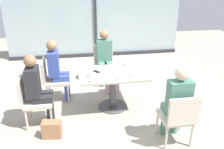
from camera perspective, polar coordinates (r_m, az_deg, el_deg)
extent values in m
plane|color=#A89E8E|center=(4.77, 0.20, -7.67)|extent=(12.00, 12.00, 0.00)
cube|color=#A4B7BC|center=(7.35, -4.05, 14.54)|extent=(5.23, 0.03, 2.70)
cube|color=#2D2D33|center=(7.32, -4.03, 14.50)|extent=(0.08, 0.06, 2.70)
cube|color=#2D2D33|center=(7.63, -3.76, 4.80)|extent=(5.23, 0.10, 0.10)
cube|color=#BCB29E|center=(4.45, 0.21, 0.24)|extent=(1.26, 0.86, 0.04)
cylinder|color=#4C4C51|center=(4.60, 0.20, -3.96)|extent=(0.14, 0.14, 0.69)
cylinder|color=#4C4C51|center=(4.76, 0.20, -7.55)|extent=(0.56, 0.56, 0.02)
cube|color=beige|center=(4.28, -17.03, -6.19)|extent=(0.46, 0.46, 0.06)
cube|color=beige|center=(4.22, -20.77, -3.49)|extent=(0.05, 0.46, 0.42)
cylinder|color=beige|center=(4.19, -14.24, -10.07)|extent=(0.04, 0.04, 0.39)
cylinder|color=beige|center=(4.53, -13.90, -7.32)|extent=(0.04, 0.04, 0.39)
cylinder|color=beige|center=(4.26, -19.68, -10.27)|extent=(0.04, 0.04, 0.39)
cylinder|color=beige|center=(4.59, -18.91, -7.55)|extent=(0.04, 0.04, 0.39)
cube|color=beige|center=(5.60, -1.73, 1.96)|extent=(0.46, 0.46, 0.06)
cube|color=beige|center=(5.75, -2.09, 5.08)|extent=(0.46, 0.05, 0.42)
cylinder|color=beige|center=(5.48, -3.49, -1.10)|extent=(0.04, 0.04, 0.39)
cylinder|color=beige|center=(5.53, 0.63, -0.83)|extent=(0.04, 0.04, 0.39)
cylinder|color=beige|center=(5.85, -3.91, 0.48)|extent=(0.04, 0.04, 0.39)
cylinder|color=beige|center=(5.90, -0.04, 0.73)|extent=(0.04, 0.04, 0.39)
cube|color=beige|center=(4.97, -12.79, -1.47)|extent=(0.46, 0.46, 0.06)
cube|color=beige|center=(4.90, -15.95, 0.90)|extent=(0.05, 0.46, 0.42)
cylinder|color=beige|center=(4.88, -10.32, -4.70)|extent=(0.04, 0.04, 0.39)
cylinder|color=beige|center=(5.24, -10.31, -2.68)|extent=(0.04, 0.04, 0.39)
cylinder|color=beige|center=(4.91, -15.00, -4.97)|extent=(0.04, 0.04, 0.39)
cylinder|color=beige|center=(5.27, -14.66, -2.94)|extent=(0.04, 0.04, 0.39)
cube|color=beige|center=(3.82, 14.80, -9.69)|extent=(0.46, 0.46, 0.06)
cube|color=beige|center=(3.51, 16.81, -8.51)|extent=(0.46, 0.05, 0.42)
cylinder|color=beige|center=(4.17, 15.96, -10.50)|extent=(0.04, 0.04, 0.39)
cylinder|color=beige|center=(4.03, 10.69, -11.24)|extent=(0.04, 0.04, 0.39)
cylinder|color=beige|center=(3.88, 18.43, -13.63)|extent=(0.04, 0.04, 0.39)
cylinder|color=beige|center=(3.73, 12.77, -14.61)|extent=(0.04, 0.04, 0.39)
cylinder|color=#28282D|center=(4.27, -14.50, -8.94)|extent=(0.11, 0.11, 0.45)
cube|color=#28282D|center=(4.15, -16.21, -5.71)|extent=(0.32, 0.13, 0.11)
cylinder|color=#28282D|center=(4.43, -14.34, -7.72)|extent=(0.11, 0.11, 0.45)
cube|color=#28282D|center=(4.31, -15.97, -4.57)|extent=(0.32, 0.13, 0.11)
cube|color=#28282D|center=(4.12, -18.32, -1.60)|extent=(0.20, 0.34, 0.48)
sphere|color=#936B4C|center=(3.99, -18.96, 3.10)|extent=(0.20, 0.20, 0.20)
cylinder|color=#4C7F6B|center=(5.50, -2.38, -0.64)|extent=(0.11, 0.11, 0.45)
cube|color=#4C7F6B|center=(5.49, -2.56, 2.43)|extent=(0.13, 0.32, 0.11)
cylinder|color=#4C7F6B|center=(5.53, -0.53, -0.52)|extent=(0.11, 0.11, 0.45)
cube|color=#4C7F6B|center=(5.51, -0.70, 2.54)|extent=(0.13, 0.32, 0.11)
cube|color=#4C7F6B|center=(5.52, -1.84, 5.82)|extent=(0.34, 0.20, 0.48)
sphere|color=#936B4C|center=(5.43, -1.89, 9.46)|extent=(0.20, 0.20, 0.20)
cylinder|color=#384C9E|center=(4.96, -10.62, -3.82)|extent=(0.11, 0.11, 0.45)
cube|color=#384C9E|center=(4.85, -11.99, -0.94)|extent=(0.32, 0.13, 0.11)
cylinder|color=#384C9E|center=(5.13, -10.60, -2.92)|extent=(0.11, 0.11, 0.45)
cube|color=#384C9E|center=(5.02, -11.93, -0.11)|extent=(0.32, 0.13, 0.11)
cube|color=#384C9E|center=(4.83, -13.78, 2.59)|extent=(0.20, 0.34, 0.48)
sphere|color=#936B4C|center=(4.72, -14.19, 6.68)|extent=(0.20, 0.20, 0.20)
cylinder|color=#4C7F6B|center=(4.09, 14.72, -10.54)|extent=(0.11, 0.11, 0.45)
cube|color=#4C7F6B|center=(3.87, 15.70, -7.84)|extent=(0.13, 0.32, 0.11)
cylinder|color=#4C7F6B|center=(4.03, 12.33, -10.87)|extent=(0.11, 0.11, 0.45)
cube|color=#4C7F6B|center=(3.81, 13.20, -8.15)|extent=(0.13, 0.32, 0.11)
cube|color=#4C7F6B|center=(3.59, 15.72, -4.99)|extent=(0.34, 0.20, 0.48)
sphere|color=beige|center=(3.44, 16.36, 0.30)|extent=(0.20, 0.20, 0.20)
cylinder|color=silver|center=(4.17, 1.92, -1.06)|extent=(0.06, 0.06, 0.00)
cylinder|color=silver|center=(4.16, 1.93, -0.49)|extent=(0.01, 0.01, 0.08)
cone|color=silver|center=(4.12, 1.95, 0.65)|extent=(0.07, 0.07, 0.09)
cylinder|color=silver|center=(4.06, -4.73, -1.83)|extent=(0.06, 0.06, 0.00)
cylinder|color=silver|center=(4.04, -4.75, -1.25)|extent=(0.01, 0.01, 0.08)
cone|color=silver|center=(4.01, -4.79, -0.08)|extent=(0.07, 0.07, 0.09)
cylinder|color=silver|center=(4.30, 5.23, -0.37)|extent=(0.06, 0.06, 0.00)
cylinder|color=silver|center=(4.29, 5.25, 0.18)|extent=(0.01, 0.01, 0.08)
cone|color=silver|center=(4.25, 5.30, 1.30)|extent=(0.07, 0.07, 0.09)
cylinder|color=silver|center=(4.82, 3.45, 2.33)|extent=(0.06, 0.06, 0.00)
cylinder|color=silver|center=(4.81, 3.47, 2.83)|extent=(0.01, 0.01, 0.08)
cone|color=silver|center=(4.78, 3.49, 3.85)|extent=(0.07, 0.07, 0.09)
cylinder|color=white|center=(4.26, -5.28, 0.00)|extent=(0.08, 0.08, 0.09)
cube|color=black|center=(4.49, -3.71, 0.70)|extent=(0.14, 0.16, 0.01)
cube|color=#A3704C|center=(4.03, -14.12, -12.54)|extent=(0.32, 0.20, 0.28)
cube|color=beige|center=(5.25, 0.01, -2.88)|extent=(0.31, 0.17, 0.28)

